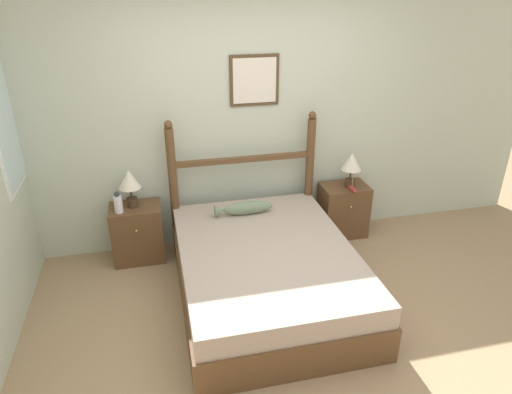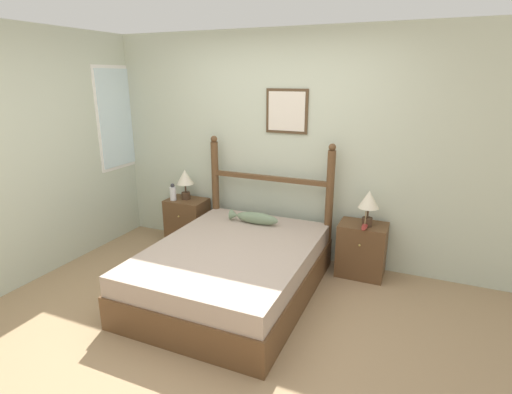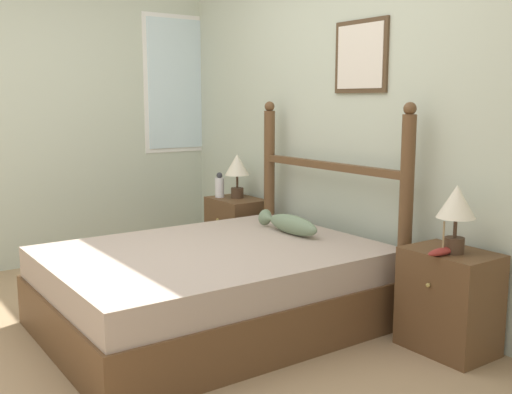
% 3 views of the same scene
% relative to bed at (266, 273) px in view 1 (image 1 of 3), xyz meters
% --- Properties ---
extents(ground_plane, '(16.00, 16.00, 0.00)m').
position_rel_bed_xyz_m(ground_plane, '(0.07, -0.61, -0.24)').
color(ground_plane, '#9E7F5B').
extents(wall_back, '(6.40, 0.08, 2.55)m').
position_rel_bed_xyz_m(wall_back, '(0.07, 1.12, 1.03)').
color(wall_back, beige).
rests_on(wall_back, ground_plane).
extents(bed, '(1.48, 1.98, 0.50)m').
position_rel_bed_xyz_m(bed, '(0.00, 0.00, 0.00)').
color(bed, brown).
rests_on(bed, ground_plane).
extents(headboard, '(1.48, 0.09, 1.39)m').
position_rel_bed_xyz_m(headboard, '(0.00, 0.95, 0.49)').
color(headboard, brown).
rests_on(headboard, ground_plane).
extents(nightstand_left, '(0.49, 0.38, 0.58)m').
position_rel_bed_xyz_m(nightstand_left, '(-1.09, 0.89, 0.04)').
color(nightstand_left, brown).
rests_on(nightstand_left, ground_plane).
extents(nightstand_right, '(0.49, 0.38, 0.58)m').
position_rel_bed_xyz_m(nightstand_right, '(1.09, 0.89, 0.04)').
color(nightstand_right, brown).
rests_on(nightstand_right, ground_plane).
extents(table_lamp_left, '(0.21, 0.21, 0.37)m').
position_rel_bed_xyz_m(table_lamp_left, '(-1.10, 0.91, 0.59)').
color(table_lamp_left, '#422D1E').
rests_on(table_lamp_left, nightstand_left).
extents(table_lamp_right, '(0.21, 0.21, 0.37)m').
position_rel_bed_xyz_m(table_lamp_right, '(1.12, 0.86, 0.59)').
color(table_lamp_right, '#422D1E').
rests_on(table_lamp_right, nightstand_right).
extents(bottle, '(0.08, 0.08, 0.21)m').
position_rel_bed_xyz_m(bottle, '(-1.22, 0.81, 0.43)').
color(bottle, white).
rests_on(bottle, nightstand_left).
extents(model_boat, '(0.06, 0.23, 0.18)m').
position_rel_bed_xyz_m(model_boat, '(1.11, 0.77, 0.35)').
color(model_boat, maroon).
rests_on(model_boat, nightstand_right).
extents(fish_pillow, '(0.57, 0.12, 0.13)m').
position_rel_bed_xyz_m(fish_pillow, '(-0.06, 0.65, 0.32)').
color(fish_pillow, gray).
rests_on(fish_pillow, bed).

